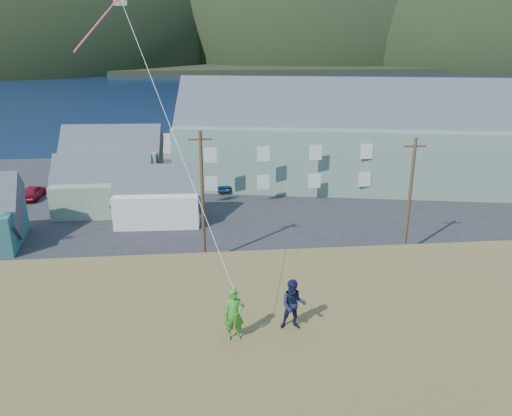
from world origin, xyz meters
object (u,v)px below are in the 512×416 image
Objects in this scene: kite_flyer_green at (234,315)px; shed_palegreen_near at (104,186)px; lodge at (360,137)px; wharf at (174,145)px; shed_white at (159,196)px; shed_palegreen_far at (113,155)px; kite_flyer_navy at (293,305)px.

shed_palegreen_near is at bearing 105.05° from kite_flyer_green.
kite_flyer_green is at bearing -100.53° from lodge.
wharf is 0.65× the size of lodge.
kite_flyer_green is at bearing -71.69° from shed_palegreen_near.
lodge is at bearing 27.11° from shed_white.
lodge is 4.51× the size of shed_palegreen_near.
lodge reaches higher than shed_palegreen_far.
kite_flyer_navy is (6.82, -28.75, 5.68)m from shed_white.
shed_palegreen_far is 45.26m from kite_flyer_navy.
kite_flyer_green reaches higher than kite_flyer_navy.
lodge is 3.59× the size of shed_palegreen_far.
kite_flyer_green is 1.01× the size of kite_flyer_navy.
shed_white is at bearing -30.94° from shed_palegreen_near.
lodge is at bearing 76.56° from kite_flyer_navy.
shed_white reaches higher than wharf.
kite_flyer_navy is at bearing -98.39° from lodge.
wharf is at bearing 92.99° from shed_white.
shed_white is 15.59m from shed_palegreen_far.
shed_white is 0.69× the size of shed_palegreen_far.
shed_palegreen_far is at bearing 96.06° from shed_palegreen_near.
wharf is 29.39m from lodge.
shed_white is 30.12m from kite_flyer_green.
kite_flyer_green reaches higher than shed_white.
wharf is at bearing 147.81° from lodge.
shed_white is (-20.59, -9.58, -2.92)m from lodge.
shed_white is (5.25, -3.24, -0.11)m from shed_palegreen_near.
kite_flyer_navy is at bearing -68.61° from shed_palegreen_near.
lodge is 27.39m from shed_palegreen_far.
kite_flyer_green is at bearing -84.70° from wharf.
wharf is 26.84m from shed_palegreen_near.
kite_flyer_green is (10.27, -32.38, 5.57)m from shed_palegreen_near.
kite_flyer_navy is at bearing -70.38° from shed_palegreen_far.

